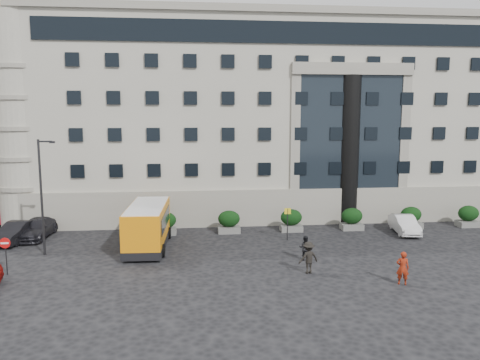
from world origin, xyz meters
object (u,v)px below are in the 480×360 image
object	(u,v)px
minibus	(148,224)
parked_car_b	(16,232)
hedge_c	(291,220)
white_taxi	(404,224)
no_entry_sign	(5,249)
red_truck	(20,204)
street_lamp	(42,193)
pedestrian_a	(403,268)
pedestrian_c	(308,258)
hedge_a	(165,223)
pedestrian_b	(305,248)
parked_car_d	(32,210)
parked_car_c	(37,228)
hedge_f	(468,216)
bus_stop_sign	(288,218)
hedge_d	(352,219)
hedge_e	(411,217)
hedge_b	(229,222)

from	to	relation	value
minibus	parked_car_b	distance (m)	10.52
hedge_c	white_taxi	world-z (taller)	hedge_c
minibus	no_entry_sign	bearing A→B (deg)	-145.11
no_entry_sign	red_truck	xyz separation A→B (m)	(-4.42, 15.17, -0.10)
street_lamp	pedestrian_a	world-z (taller)	street_lamp
pedestrian_c	red_truck	bearing A→B (deg)	-51.77
hedge_a	parked_car_b	size ratio (longest dim) A/B	0.40
white_taxi	pedestrian_b	distance (m)	11.61
hedge_c	parked_car_d	world-z (taller)	hedge_c
red_truck	pedestrian_c	bearing A→B (deg)	-26.10
minibus	parked_car_c	world-z (taller)	minibus
hedge_f	white_taxi	distance (m)	6.71
hedge_f	bus_stop_sign	xyz separation A→B (m)	(-16.50, -2.80, 0.80)
minibus	parked_car_d	size ratio (longest dim) A/B	1.45
no_entry_sign	pedestrian_c	world-z (taller)	no_entry_sign
hedge_f	street_lamp	world-z (taller)	street_lamp
parked_car_c	pedestrian_c	world-z (taller)	pedestrian_c
hedge_d	street_lamp	world-z (taller)	street_lamp
bus_stop_sign	white_taxi	xyz separation A→B (m)	(9.99, 1.21, -1.00)
pedestrian_c	minibus	bearing A→B (deg)	-48.34
hedge_a	red_truck	size ratio (longest dim) A/B	0.31
street_lamp	bus_stop_sign	size ratio (longest dim) A/B	3.17
red_truck	parked_car_d	xyz separation A→B (m)	(0.65, 1.19, -0.81)
parked_car_c	pedestrian_a	distance (m)	27.32
pedestrian_b	hedge_f	bearing A→B (deg)	-130.57
hedge_f	pedestrian_b	bearing A→B (deg)	-154.52
hedge_e	red_truck	bearing A→B (deg)	169.52
pedestrian_c	street_lamp	bearing A→B (deg)	-33.37
hedge_c	parked_car_c	xyz separation A→B (m)	(-20.41, -0.01, -0.19)
hedge_e	parked_car_d	size ratio (longest dim) A/B	0.35
red_truck	hedge_e	bearing A→B (deg)	-0.18
parked_car_c	pedestrian_a	size ratio (longest dim) A/B	2.61
hedge_e	parked_car_b	xyz separation A→B (m)	(-31.97, -1.13, -0.17)
hedge_e	no_entry_sign	size ratio (longest dim) A/B	0.79
hedge_b	bus_stop_sign	bearing A→B (deg)	-33.07
red_truck	parked_car_b	world-z (taller)	red_truck
parked_car_c	street_lamp	bearing A→B (deg)	-63.62
hedge_a	white_taxi	xyz separation A→B (m)	(19.49, -1.59, -0.20)
no_entry_sign	pedestrian_b	xyz separation A→B (m)	(18.67, 1.05, -0.82)
hedge_f	pedestrian_c	distance (m)	19.71
red_truck	hedge_b	bearing A→B (deg)	-8.48
street_lamp	parked_car_b	distance (m)	6.07
minibus	parked_car_c	xyz separation A→B (m)	(-8.99, 3.71, -1.00)
hedge_c	hedge_a	bearing A→B (deg)	180.00
minibus	pedestrian_b	bearing A→B (deg)	-18.58
minibus	hedge_a	bearing A→B (deg)	76.90
hedge_f	minibus	world-z (taller)	minibus
red_truck	hedge_d	bearing A→B (deg)	-2.01
parked_car_b	pedestrian_a	xyz separation A→B (m)	(25.29, -11.67, 0.21)
hedge_b	pedestrian_a	bearing A→B (deg)	-55.11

